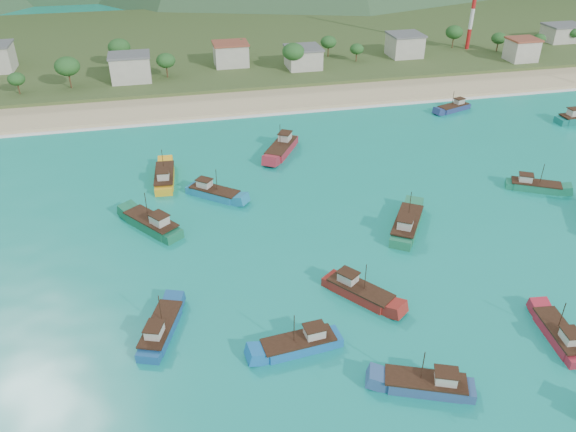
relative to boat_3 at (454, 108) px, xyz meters
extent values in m
plane|color=#0D9187|center=(-45.00, -62.06, -0.58)|extent=(600.00, 600.00, 0.00)
cube|color=beige|center=(-45.00, 16.94, -0.58)|extent=(400.00, 18.00, 1.20)
cube|color=#385123|center=(-45.00, 77.94, -0.58)|extent=(400.00, 110.00, 2.40)
cube|color=white|center=(-45.00, 7.44, -0.58)|extent=(400.00, 2.50, 0.08)
cube|color=beige|center=(-75.44, 35.88, 4.33)|extent=(10.12, 7.85, 6.62)
cube|color=beige|center=(-47.61, 44.28, 4.05)|extent=(9.38, 7.83, 6.06)
cube|color=beige|center=(-27.87, 37.62, 3.68)|extent=(9.20, 9.27, 5.33)
cube|color=beige|center=(4.96, 42.50, 4.12)|extent=(9.21, 8.88, 6.20)
cube|color=beige|center=(36.66, 30.25, 4.01)|extent=(7.85, 6.98, 5.97)
cube|color=beige|center=(63.02, 47.77, 3.50)|extent=(11.59, 8.29, 4.97)
cylinder|color=red|center=(27.85, 45.94, 4.07)|extent=(1.20, 1.20, 6.10)
cylinder|color=white|center=(27.85, 45.94, 10.17)|extent=(1.20, 1.20, 6.10)
cube|color=beige|center=(22.68, -13.42, 1.92)|extent=(2.62, 2.13, 1.68)
cube|color=navy|center=(-0.18, -0.06, -0.16)|extent=(9.43, 5.56, 1.65)
cube|color=beige|center=(1.57, 0.56, 1.34)|extent=(2.50, 2.25, 1.34)
cylinder|color=#382114|center=(-0.66, -0.24, 2.52)|extent=(0.12, 0.12, 3.71)
cube|color=#1C724D|center=(-32.38, -47.45, 0.07)|extent=(9.20, 11.58, 2.11)
cube|color=beige|center=(-33.67, -49.44, 1.98)|extent=(3.22, 3.37, 1.71)
cylinder|color=#382114|center=(-32.02, -46.90, 3.50)|extent=(0.12, 0.12, 4.74)
cube|color=#167654|center=(-4.54, -40.20, -0.12)|extent=(9.68, 7.02, 1.73)
cube|color=beige|center=(-6.25, -39.27, 1.45)|extent=(2.73, 2.56, 1.40)
cylinder|color=#382114|center=(-4.07, -40.46, 2.69)|extent=(0.12, 0.12, 3.88)
cube|color=maroon|center=(-45.15, -61.81, -0.05)|extent=(8.55, 9.95, 1.85)
cube|color=beige|center=(-46.41, -60.15, 1.63)|extent=(2.89, 2.97, 1.51)
cylinder|color=#382114|center=(-44.80, -62.27, 2.96)|extent=(0.12, 0.12, 4.17)
cube|color=maroon|center=(-45.68, -14.68, 0.08)|extent=(9.03, 11.74, 2.12)
cube|color=beige|center=(-44.44, -12.65, 2.00)|extent=(3.20, 3.37, 1.72)
cylinder|color=#382114|center=(-46.03, -15.25, 3.52)|extent=(0.12, 0.12, 4.77)
cube|color=#184E88|center=(-71.25, -62.98, -0.08)|extent=(6.12, 10.26, 1.79)
cube|color=beige|center=(-71.94, -64.88, 1.54)|extent=(2.47, 2.73, 1.46)
cylinder|color=#382114|center=(-71.06, -62.46, 2.83)|extent=(0.12, 0.12, 4.03)
cube|color=teal|center=(-60.94, -30.05, -0.07)|extent=(9.58, 8.67, 1.82)
cube|color=beige|center=(-62.51, -28.74, 1.58)|extent=(2.92, 2.86, 1.48)
cylinder|color=#382114|center=(-60.51, -30.41, 2.88)|extent=(0.12, 0.12, 4.09)
cube|color=#1564AF|center=(-55.51, -69.42, -0.09)|extent=(10.06, 3.88, 1.78)
cube|color=beige|center=(-53.51, -69.22, 1.53)|extent=(2.40, 2.01, 1.45)
cylinder|color=#382114|center=(-56.06, -69.48, 2.81)|extent=(0.12, 0.12, 4.02)
cube|color=#2B4E81|center=(-43.50, -78.42, -0.08)|extent=(10.27, 6.42, 1.80)
cube|color=beige|center=(-41.62, -79.17, 1.55)|extent=(2.76, 2.52, 1.46)
cylinder|color=#382114|center=(-44.02, -78.21, 2.84)|extent=(0.12, 0.12, 4.05)
cube|color=#156745|center=(-71.96, -38.09, 0.04)|extent=(9.41, 11.00, 2.05)
cube|color=beige|center=(-70.57, -39.93, 1.90)|extent=(3.18, 3.28, 1.66)
cylinder|color=#382114|center=(-72.34, -37.58, 3.37)|extent=(0.12, 0.12, 4.60)
cube|color=maroon|center=(-24.28, -74.71, -0.13)|extent=(3.89, 9.65, 1.71)
cube|color=beige|center=(-24.52, -76.62, 1.42)|extent=(1.97, 2.33, 1.39)
cylinder|color=#382114|center=(-24.22, -74.18, 2.65)|extent=(0.12, 0.12, 3.84)
cube|color=gold|center=(-69.27, -22.01, 0.02)|extent=(4.04, 11.22, 2.00)
cube|color=beige|center=(-69.43, -24.26, 1.83)|extent=(2.19, 2.64, 1.63)
cylinder|color=#382114|center=(-69.22, -21.39, 3.27)|extent=(0.12, 0.12, 4.50)
camera|label=1|loc=(-67.61, -116.84, 47.46)|focal=35.00mm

